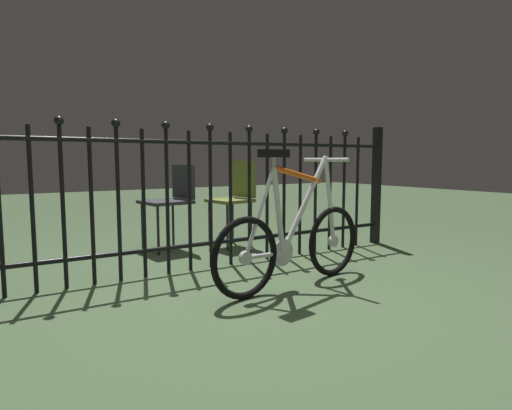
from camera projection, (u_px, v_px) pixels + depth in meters
The scene contains 5 objects.
ground_plane at pixel (253, 298), 2.68m from camera, with size 20.00×20.00×0.00m, color #425839.
iron_fence at pixel (186, 194), 3.28m from camera, with size 4.12×0.07×1.18m.
bicycle at pixel (293, 239), 2.90m from camera, with size 1.35×0.40×0.92m.
chair_charcoal at pixel (173, 197), 4.10m from camera, with size 0.46×0.46×0.81m.
chair_olive at pixel (236, 194), 4.27m from camera, with size 0.42×0.42×0.85m.
Camera 1 is at (-1.39, -2.20, 0.86)m, focal length 30.14 mm.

